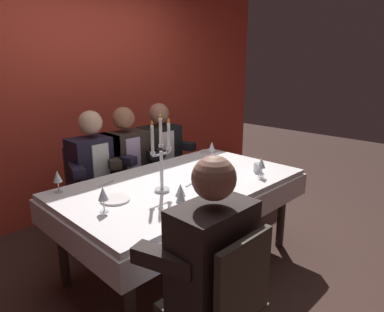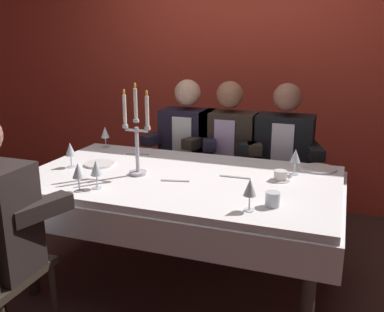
% 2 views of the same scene
% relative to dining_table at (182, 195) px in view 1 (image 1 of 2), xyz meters
% --- Properties ---
extents(ground_plane, '(12.00, 12.00, 0.00)m').
position_rel_dining_table_xyz_m(ground_plane, '(0.00, 0.00, -0.62)').
color(ground_plane, '#412B25').
extents(back_wall, '(6.00, 0.12, 2.70)m').
position_rel_dining_table_xyz_m(back_wall, '(0.00, 1.66, 0.73)').
color(back_wall, '#D13F2E').
rests_on(back_wall, ground_plane).
extents(dining_table, '(1.94, 1.14, 0.74)m').
position_rel_dining_table_xyz_m(dining_table, '(0.00, 0.00, 0.00)').
color(dining_table, white).
rests_on(dining_table, ground_plane).
extents(candelabra, '(0.19, 0.11, 0.57)m').
position_rel_dining_table_xyz_m(candelabra, '(-0.26, -0.06, 0.35)').
color(candelabra, silver).
rests_on(candelabra, dining_table).
extents(dinner_plate_0, '(0.21, 0.21, 0.01)m').
position_rel_dining_table_xyz_m(dinner_plate_0, '(0.80, 0.42, 0.13)').
color(dinner_plate_0, white).
rests_on(dinner_plate_0, dining_table).
extents(dinner_plate_1, '(0.20, 0.20, 0.01)m').
position_rel_dining_table_xyz_m(dinner_plate_1, '(-0.59, 0.04, 0.13)').
color(dinner_plate_1, white).
rests_on(dinner_plate_1, dining_table).
extents(wine_glass_0, '(0.07, 0.07, 0.16)m').
position_rel_dining_table_xyz_m(wine_glass_0, '(-0.74, -0.07, 0.23)').
color(wine_glass_0, silver).
rests_on(wine_glass_0, dining_table).
extents(wine_glass_1, '(0.07, 0.07, 0.16)m').
position_rel_dining_table_xyz_m(wine_glass_1, '(-0.36, -0.36, 0.24)').
color(wine_glass_1, silver).
rests_on(wine_glass_1, dining_table).
extents(wine_glass_2, '(0.07, 0.07, 0.16)m').
position_rel_dining_table_xyz_m(wine_glass_2, '(0.66, 0.27, 0.24)').
color(wine_glass_2, silver).
rests_on(wine_glass_2, dining_table).
extents(wine_glass_3, '(0.07, 0.07, 0.16)m').
position_rel_dining_table_xyz_m(wine_glass_3, '(-0.80, 0.46, 0.23)').
color(wine_glass_3, silver).
rests_on(wine_glass_3, dining_table).
extents(wine_glass_4, '(0.07, 0.07, 0.16)m').
position_rel_dining_table_xyz_m(wine_glass_4, '(-0.43, -0.44, 0.23)').
color(wine_glass_4, silver).
rests_on(wine_glass_4, dining_table).
extents(wine_glass_5, '(0.07, 0.07, 0.16)m').
position_rel_dining_table_xyz_m(wine_glass_5, '(0.52, -0.39, 0.24)').
color(wine_glass_5, silver).
rests_on(wine_glass_5, dining_table).
extents(water_tumbler_0, '(0.08, 0.08, 0.08)m').
position_rel_dining_table_xyz_m(water_tumbler_0, '(0.61, -0.30, 0.16)').
color(water_tumbler_0, silver).
rests_on(water_tumbler_0, dining_table).
extents(coffee_cup_0, '(0.13, 0.12, 0.06)m').
position_rel_dining_table_xyz_m(coffee_cup_0, '(0.59, 0.13, 0.15)').
color(coffee_cup_0, white).
rests_on(coffee_cup_0, dining_table).
extents(spoon_0, '(0.17, 0.02, 0.01)m').
position_rel_dining_table_xyz_m(spoon_0, '(-0.66, 0.33, 0.12)').
color(spoon_0, '#B7B7BC').
rests_on(spoon_0, dining_table).
extents(spoon_1, '(0.17, 0.06, 0.01)m').
position_rel_dining_table_xyz_m(spoon_1, '(-0.47, 0.35, 0.12)').
color(spoon_1, '#B7B7BC').
rests_on(spoon_1, dining_table).
extents(knife_2, '(0.19, 0.02, 0.01)m').
position_rel_dining_table_xyz_m(knife_2, '(0.32, 0.09, 0.12)').
color(knife_2, '#B7B7BC').
rests_on(knife_2, dining_table).
extents(fork_3, '(0.17, 0.06, 0.01)m').
position_rel_dining_table_xyz_m(fork_3, '(0.01, -0.10, 0.12)').
color(fork_3, '#B7B7BC').
rests_on(fork_3, dining_table).
extents(seated_diner_0, '(0.63, 0.48, 1.24)m').
position_rel_dining_table_xyz_m(seated_diner_0, '(-0.64, -0.89, 0.11)').
color(seated_diner_0, '#342B22').
rests_on(seated_diner_0, ground_plane).
extents(seated_diner_1, '(0.63, 0.48, 1.24)m').
position_rel_dining_table_xyz_m(seated_diner_1, '(-0.28, 0.89, 0.11)').
color(seated_diner_1, '#342B22').
rests_on(seated_diner_1, ground_plane).
extents(seated_diner_2, '(0.63, 0.48, 1.24)m').
position_rel_dining_table_xyz_m(seated_diner_2, '(0.07, 0.89, 0.11)').
color(seated_diner_2, '#342B22').
rests_on(seated_diner_2, ground_plane).
extents(seated_diner_3, '(0.63, 0.48, 1.24)m').
position_rel_dining_table_xyz_m(seated_diner_3, '(0.51, 0.89, 0.11)').
color(seated_diner_3, '#342B22').
rests_on(seated_diner_3, ground_plane).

